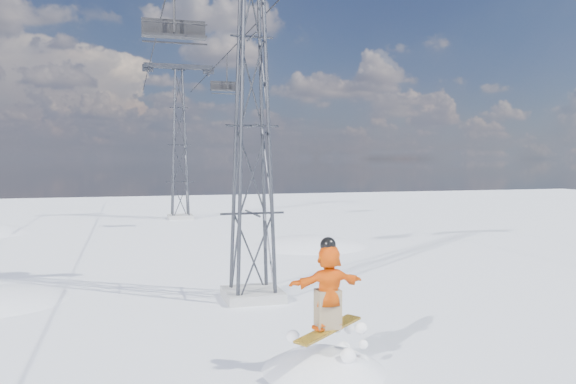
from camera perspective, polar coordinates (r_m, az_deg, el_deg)
The scene contains 5 objects.
lift_tower_near at distance 17.70m, azimuth -3.67°, elevation 6.62°, with size 5.20×1.80×11.43m.
lift_tower_far at distance 42.44m, azimuth -10.97°, elevation 4.67°, with size 5.20×1.80×11.43m.
haul_cables at distance 29.70m, azimuth -8.67°, elevation 15.75°, with size 4.46×51.00×0.06m.
lift_chair_near at distance 19.80m, azimuth -11.49°, elevation 15.83°, with size 2.11×0.61×2.61m.
lift_chair_mid at distance 35.20m, azimuth -6.23°, elevation 10.57°, with size 1.98×0.57×2.45m.
Camera 1 is at (-3.00, -9.26, 4.47)m, focal length 35.00 mm.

